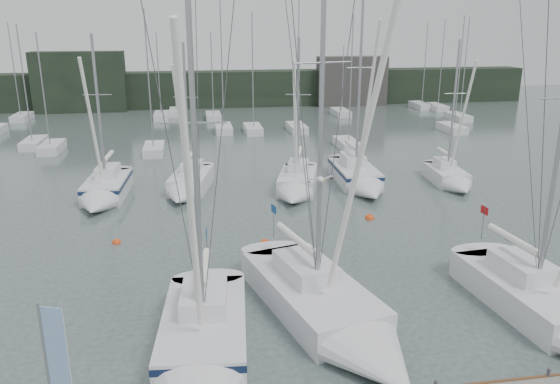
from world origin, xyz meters
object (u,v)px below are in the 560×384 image
Objects in this scene: sailboat_near_center at (339,321)px; buoy_c at (117,243)px; buoy_b at (370,218)px; sailboat_mid_c at (296,187)px; sailboat_mid_d at (360,179)px; sailboat_mid_a at (103,192)px; sailboat_near_left at (202,356)px; dock_banner at (55,366)px; sailboat_mid_b at (187,186)px; buoy_a at (265,244)px; sailboat_mid_e at (452,180)px.

sailboat_near_center reaches higher than buoy_c.
buoy_b is 1.21× the size of buoy_c.
sailboat_mid_d reaches higher than sailboat_mid_c.
sailboat_near_center is 1.48× the size of sailboat_mid_a.
sailboat_near_left is 3.23× the size of dock_banner.
sailboat_mid_c reaches higher than sailboat_mid_b.
dock_banner is (-7.55, -14.48, 3.05)m from buoy_a.
sailboat_mid_b is 2.50× the size of dock_banner.
sailboat_mid_b is at bearing 65.31° from buoy_c.
sailboat_mid_b is at bearing 99.47° from dock_banner.
sailboat_mid_a is at bearing 136.74° from buoy_a.
sailboat_mid_d is at bearing 26.02° from buoy_c.
sailboat_mid_e reaches higher than buoy_b.
sailboat_mid_d reaches higher than sailboat_mid_b.
sailboat_near_center is at bearing -113.23° from buoy_b.
sailboat_mid_d is 12.71m from buoy_a.
sailboat_mid_b is 19.46m from sailboat_mid_e.
sailboat_near_left is at bearing -178.84° from sailboat_near_center.
sailboat_mid_b reaches higher than buoy_a.
sailboat_mid_a is 24.61× the size of buoy_c.
sailboat_near_left reaches higher than sailboat_mid_e.
sailboat_near_center is 20.39m from sailboat_mid_b.
sailboat_mid_e is at bearing 8.52° from sailboat_mid_b.
buoy_b is at bearing -41.21° from sailboat_mid_c.
buoy_a is at bearing 85.06° from sailboat_near_center.
sailboat_mid_c is (7.13, 19.64, -0.03)m from sailboat_near_left.
buoy_b reaches higher than buoy_a.
buoy_a is at bearing 79.73° from dock_banner.
sailboat_mid_d is at bearing 73.73° from dock_banner.
sailboat_mid_c reaches higher than buoy_c.
sailboat_near_center reaches higher than sailboat_mid_b.
sailboat_mid_a is 20.55× the size of buoy_a.
buoy_c is at bearing 169.53° from buoy_a.
sailboat_mid_e is (25.05, -0.48, -0.11)m from sailboat_mid_a.
dock_banner is (0.56, -15.98, 3.05)m from buoy_c.
sailboat_mid_b is 12.58m from sailboat_mid_d.
buoy_b is 0.13× the size of dock_banner.
buoy_a is (3.72, 11.05, -0.64)m from sailboat_near_left.
sailboat_mid_b is (-0.48, 21.04, -0.07)m from sailboat_near_left.
sailboat_mid_b is 10.86m from buoy_a.
sailboat_mid_e is at bearing 16.82° from sailboat_mid_c.
dock_banner is (2.28, -23.73, 2.42)m from sailboat_mid_a.
sailboat_near_center is 10.70m from dock_banner.
sailboat_near_center is 20.24m from sailboat_mid_d.
dock_banner is (-3.83, -3.43, 2.42)m from sailboat_near_left.
sailboat_mid_d is (12.09, 20.59, 0.01)m from sailboat_near_left.
sailboat_near_center is 1.22× the size of sailboat_mid_d.
sailboat_mid_a is 20.28× the size of buoy_b.
dock_banner is (-14.56, -17.50, 3.05)m from buoy_b.
sailboat_near_left is 27.41m from sailboat_mid_e.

